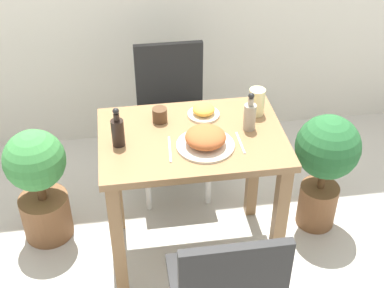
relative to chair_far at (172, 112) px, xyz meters
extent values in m
plane|color=#B7B2A8|center=(0.02, -0.63, -0.51)|extent=(16.00, 16.00, 0.00)
cube|color=olive|center=(0.02, -0.63, 0.25)|extent=(0.87, 0.60, 0.04)
cube|color=olive|center=(-0.36, -0.89, -0.14)|extent=(0.06, 0.06, 0.74)
cube|color=olive|center=(0.41, -0.89, -0.14)|extent=(0.06, 0.06, 0.74)
cube|color=olive|center=(-0.36, -0.38, -0.14)|extent=(0.06, 0.06, 0.74)
cube|color=olive|center=(0.41, -0.38, -0.14)|extent=(0.06, 0.06, 0.74)
cylinder|color=white|center=(0.23, -1.08, -0.30)|extent=(0.03, 0.03, 0.42)
cube|color=black|center=(0.00, -0.08, -0.07)|extent=(0.42, 0.42, 0.04)
cube|color=black|center=(0.00, 0.11, 0.17)|extent=(0.40, 0.04, 0.44)
cylinder|color=white|center=(-0.18, -0.26, -0.30)|extent=(0.03, 0.03, 0.42)
cylinder|color=white|center=(0.18, -0.26, -0.30)|extent=(0.03, 0.03, 0.42)
cylinder|color=white|center=(-0.18, 0.10, -0.30)|extent=(0.03, 0.03, 0.42)
cylinder|color=white|center=(0.18, 0.10, -0.30)|extent=(0.03, 0.03, 0.42)
cylinder|color=beige|center=(0.07, -0.73, 0.28)|extent=(0.27, 0.27, 0.01)
ellipsoid|color=#A35128|center=(0.07, -0.73, 0.32)|extent=(0.19, 0.19, 0.08)
cylinder|color=beige|center=(0.11, -0.47, 0.28)|extent=(0.16, 0.16, 0.01)
ellipsoid|color=gold|center=(0.11, -0.47, 0.31)|extent=(0.11, 0.11, 0.05)
cylinder|color=#4C331E|center=(-0.11, -0.49, 0.31)|extent=(0.07, 0.07, 0.07)
cylinder|color=beige|center=(0.37, -0.50, 0.34)|extent=(0.08, 0.08, 0.14)
cylinder|color=gray|center=(0.30, -0.62, 0.34)|extent=(0.06, 0.06, 0.13)
cylinder|color=gray|center=(0.30, -0.62, 0.42)|extent=(0.03, 0.03, 0.04)
sphere|color=black|center=(0.30, -0.62, 0.45)|extent=(0.03, 0.03, 0.03)
cylinder|color=black|center=(-0.32, -0.66, 0.34)|extent=(0.06, 0.06, 0.13)
cylinder|color=black|center=(-0.32, -0.66, 0.42)|extent=(0.03, 0.03, 0.04)
sphere|color=black|center=(-0.32, -0.66, 0.45)|extent=(0.03, 0.03, 0.03)
cube|color=silver|center=(-0.09, -0.73, 0.27)|extent=(0.02, 0.19, 0.00)
cube|color=silver|center=(0.23, -0.73, 0.27)|extent=(0.01, 0.17, 0.00)
cylinder|color=brown|center=(-0.76, -0.38, -0.38)|extent=(0.27, 0.27, 0.26)
cylinder|color=brown|center=(-0.76, -0.38, -0.19)|extent=(0.05, 0.05, 0.10)
sphere|color=#387F3D|center=(-0.76, -0.38, 0.02)|extent=(0.33, 0.33, 0.33)
cylinder|color=brown|center=(0.77, -0.52, -0.37)|extent=(0.22, 0.22, 0.27)
cylinder|color=brown|center=(0.77, -0.52, -0.19)|extent=(0.04, 0.04, 0.10)
sphere|color=#235B2D|center=(0.77, -0.52, 0.04)|extent=(0.35, 0.35, 0.35)
camera|label=1|loc=(-0.28, -2.65, 1.72)|focal=50.00mm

